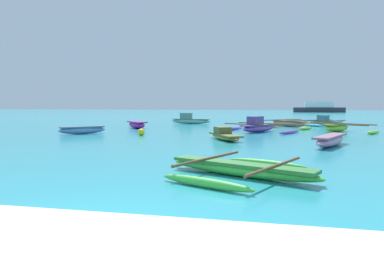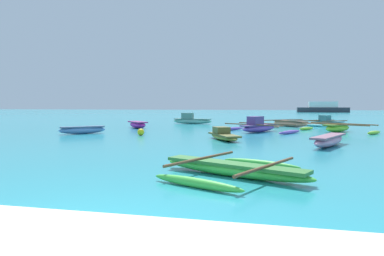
# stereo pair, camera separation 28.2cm
# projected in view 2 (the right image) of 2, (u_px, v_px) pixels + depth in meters

# --- Properties ---
(ground_plane) EXTENTS (240.00, 240.00, 0.00)m
(ground_plane) POSITION_uv_depth(u_px,v_px,m) (52.00, 248.00, 3.96)
(ground_plane) COLOR teal
(moored_boat_0) EXTENTS (3.48, 3.42, 0.86)m
(moored_boat_0) POSITION_uv_depth(u_px,v_px,m) (328.00, 122.00, 27.39)
(moored_boat_0) COLOR #50C0CD
(moored_boat_0) RESTS_ON ground_plane
(moored_boat_1) EXTENTS (2.02, 3.00, 0.61)m
(moored_boat_1) POSITION_uv_depth(u_px,v_px,m) (223.00, 135.00, 16.43)
(moored_boat_1) COLOR olive
(moored_boat_1) RESTS_ON ground_plane
(moored_boat_2) EXTENTS (2.30, 2.22, 0.44)m
(moored_boat_2) POSITION_uv_depth(u_px,v_px,m) (83.00, 130.00, 19.86)
(moored_boat_2) COLOR #668ECA
(moored_boat_2) RESTS_ON ground_plane
(moored_boat_3) EXTENTS (5.01, 4.39, 0.98)m
(moored_boat_3) POSITION_uv_depth(u_px,v_px,m) (258.00, 127.00, 21.24)
(moored_boat_3) COLOR #8A56C8
(moored_boat_3) RESTS_ON ground_plane
(moored_boat_4) EXTENTS (5.11, 4.82, 0.53)m
(moored_boat_4) POSITION_uv_depth(u_px,v_px,m) (290.00, 123.00, 26.57)
(moored_boat_4) COLOR tan
(moored_boat_4) RESTS_ON ground_plane
(moored_boat_5) EXTENTS (3.77, 3.71, 0.37)m
(moored_boat_5) POSITION_uv_depth(u_px,v_px,m) (233.00, 169.00, 8.01)
(moored_boat_5) COLOR green
(moored_boat_5) RESTS_ON ground_plane
(moored_boat_6) EXTENTS (2.22, 2.36, 0.48)m
(moored_boat_6) POSITION_uv_depth(u_px,v_px,m) (138.00, 124.00, 24.87)
(moored_boat_6) COLOR #C62DA5
(moored_boat_6) RESTS_ON ground_plane
(moored_boat_7) EXTENTS (3.69, 1.06, 0.98)m
(moored_boat_7) POSITION_uv_depth(u_px,v_px,m) (191.00, 120.00, 30.52)
(moored_boat_7) COLOR #7FCEB6
(moored_boat_7) RESTS_ON ground_plane
(moored_boat_8) EXTENTS (4.57, 4.13, 0.54)m
(moored_boat_8) POSITION_uv_depth(u_px,v_px,m) (338.00, 128.00, 21.25)
(moored_boat_8) COLOR #A0E43B
(moored_boat_8) RESTS_ON ground_plane
(moored_boat_9) EXTENTS (1.96, 3.32, 0.45)m
(moored_boat_9) POSITION_uv_depth(u_px,v_px,m) (329.00, 140.00, 13.84)
(moored_boat_9) COLOR pink
(moored_boat_9) RESTS_ON ground_plane
(mooring_buoy_1) EXTENTS (0.38, 0.38, 0.38)m
(mooring_buoy_1) POSITION_uv_depth(u_px,v_px,m) (141.00, 132.00, 18.77)
(mooring_buoy_1) COLOR yellow
(mooring_buoy_1) RESTS_ON ground_plane
(distant_ferry) EXTENTS (11.54, 2.54, 2.54)m
(distant_ferry) POSITION_uv_depth(u_px,v_px,m) (323.00, 108.00, 80.69)
(distant_ferry) COLOR #2D333D
(distant_ferry) RESTS_ON ground_plane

